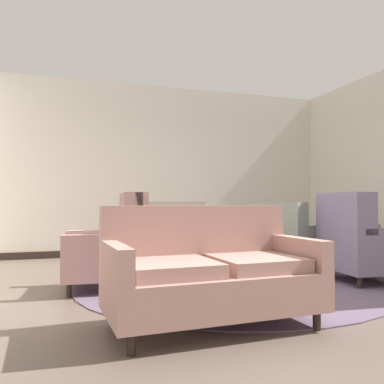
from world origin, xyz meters
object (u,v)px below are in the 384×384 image
(side_table, at_px, (284,239))
(armchair_back_corner, at_px, (114,249))
(coffee_table, at_px, (228,252))
(settee, at_px, (210,274))
(armchair_beside_settee, at_px, (361,245))
(porcelain_vase, at_px, (232,232))
(armchair_foreground_right, at_px, (170,239))
(armchair_far_left, at_px, (286,241))

(side_table, bearing_deg, armchair_back_corner, -162.48)
(coffee_table, height_order, settee, settee)
(side_table, bearing_deg, armchair_beside_settee, -80.07)
(settee, distance_m, side_table, 3.17)
(coffee_table, relative_size, porcelain_vase, 2.56)
(armchair_foreground_right, bearing_deg, armchair_far_left, 148.50)
(settee, xyz_separation_m, armchair_beside_settee, (2.31, 1.04, 0.04))
(armchair_beside_settee, height_order, side_table, armchair_beside_settee)
(armchair_foreground_right, xyz_separation_m, armchair_far_left, (1.47, -0.68, -0.01))
(armchair_foreground_right, height_order, side_table, armchair_foreground_right)
(porcelain_vase, distance_m, armchair_beside_settee, 1.59)
(porcelain_vase, distance_m, settee, 1.55)
(porcelain_vase, distance_m, armchair_back_corner, 1.34)
(settee, bearing_deg, armchair_far_left, 44.00)
(settee, distance_m, armchair_back_corner, 1.66)
(armchair_foreground_right, bearing_deg, porcelain_vase, 99.02)
(coffee_table, bearing_deg, porcelain_vase, -65.18)
(porcelain_vase, xyz_separation_m, settee, (-0.76, -1.33, -0.21))
(armchair_beside_settee, bearing_deg, side_table, 14.40)
(porcelain_vase, bearing_deg, armchair_back_corner, 169.90)
(armchair_foreground_right, bearing_deg, coffee_table, 98.62)
(armchair_far_left, distance_m, side_table, 0.46)
(armchair_back_corner, relative_size, armchair_far_left, 0.92)
(armchair_beside_settee, xyz_separation_m, side_table, (-0.24, 1.35, -0.04))
(armchair_back_corner, xyz_separation_m, armchair_far_left, (2.41, 0.42, -0.03))
(coffee_table, height_order, armchair_far_left, armchair_far_left)
(porcelain_vase, relative_size, armchair_beside_settee, 0.31)
(settee, bearing_deg, armchair_beside_settee, 21.30)
(armchair_foreground_right, height_order, armchair_far_left, armchair_foreground_right)
(coffee_table, relative_size, settee, 0.51)
(armchair_back_corner, height_order, armchair_far_left, armchair_back_corner)
(armchair_back_corner, distance_m, armchair_far_left, 2.44)
(armchair_far_left, relative_size, side_table, 1.71)
(porcelain_vase, relative_size, armchair_back_corner, 0.31)
(settee, xyz_separation_m, armchair_back_corner, (-0.55, 1.57, 0.04))
(porcelain_vase, relative_size, side_table, 0.49)
(armchair_beside_settee, bearing_deg, coffee_table, 82.20)
(coffee_table, relative_size, side_table, 1.24)
(armchair_back_corner, bearing_deg, armchair_foreground_right, 144.32)
(armchair_foreground_right, distance_m, side_table, 1.71)
(coffee_table, xyz_separation_m, side_table, (1.34, 1.01, 0.03))
(settee, relative_size, armchair_back_corner, 1.55)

